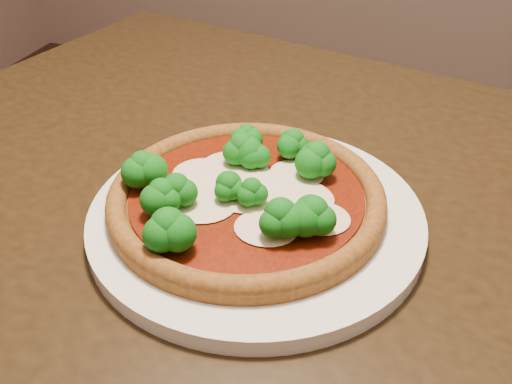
% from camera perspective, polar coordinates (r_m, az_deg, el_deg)
% --- Properties ---
extents(dining_table, '(1.22, 1.08, 0.75)m').
position_cam_1_polar(dining_table, '(0.70, -0.25, -7.15)').
color(dining_table, black).
rests_on(dining_table, floor).
extents(plate, '(0.34, 0.34, 0.02)m').
position_cam_1_polar(plate, '(0.59, 0.00, -2.45)').
color(plate, white).
rests_on(plate, dining_table).
extents(pizza, '(0.28, 0.28, 0.06)m').
position_cam_1_polar(pizza, '(0.58, -1.17, -0.04)').
color(pizza, brown).
rests_on(pizza, plate).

